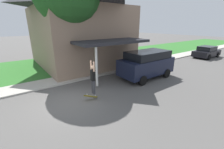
{
  "coord_description": "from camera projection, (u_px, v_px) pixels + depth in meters",
  "views": [
    {
      "loc": [
        7.39,
        -2.41,
        4.11
      ],
      "look_at": [
        0.06,
        2.93,
        1.07
      ],
      "focal_mm": 24.0,
      "sensor_mm": 36.0,
      "label": 1
    }
  ],
  "objects": [
    {
      "name": "sidewalk",
      "position": [
        115.0,
        69.0,
        14.41
      ],
      "size": [
        1.8,
        80.0,
        0.1
      ],
      "color": "#ADA89E",
      "rests_on": "ground_plane"
    },
    {
      "name": "suv_parked",
      "position": [
        147.0,
        63.0,
        11.87
      ],
      "size": [
        2.2,
        4.52,
        2.15
      ],
      "color": "black",
      "rests_on": "ground_plane"
    },
    {
      "name": "ground_plane",
      "position": [
        69.0,
        102.0,
        8.32
      ],
      "size": [
        120.0,
        120.0,
        0.0
      ],
      "primitive_type": "plane",
      "color": "#54514F"
    },
    {
      "name": "car_down_street",
      "position": [
        207.0,
        52.0,
        19.56
      ],
      "size": [
        1.98,
        4.27,
        1.45
      ],
      "color": "black",
      "rests_on": "ground_plane"
    },
    {
      "name": "skateboard",
      "position": [
        91.0,
        96.0,
        8.53
      ],
      "size": [
        0.37,
        0.74,
        0.39
      ],
      "color": "#A89323",
      "rests_on": "ground_plane"
    },
    {
      "name": "house",
      "position": [
        79.0,
        23.0,
        15.43
      ],
      "size": [
        12.27,
        8.93,
        8.1
      ],
      "color": "#89705B",
      "rests_on": "lawn"
    },
    {
      "name": "lawn",
      "position": [
        93.0,
        61.0,
        17.79
      ],
      "size": [
        10.0,
        80.0,
        0.08
      ],
      "color": "#2D6B28",
      "rests_on": "ground_plane"
    },
    {
      "name": "skateboarder",
      "position": [
        93.0,
        77.0,
        8.29
      ],
      "size": [
        0.41,
        0.22,
        1.91
      ],
      "color": "#38383D",
      "rests_on": "ground_plane"
    }
  ]
}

